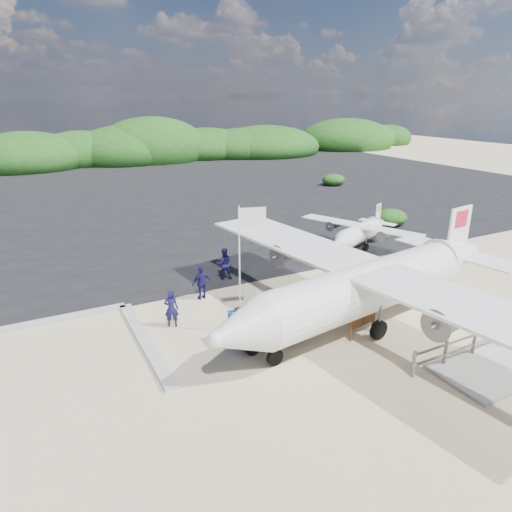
{
  "coord_description": "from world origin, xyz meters",
  "views": [
    {
      "loc": [
        -7.89,
        -14.33,
        9.05
      ],
      "look_at": [
        1.49,
        3.65,
        1.93
      ],
      "focal_mm": 32.0,
      "sensor_mm": 36.0,
      "label": 1
    }
  ],
  "objects_px": {
    "crew_c": "(202,283)",
    "aircraft_large": "(260,195)",
    "baggage_cart": "(269,339)",
    "flagpole": "(240,331)",
    "crew_a": "(171,309)",
    "crew_b": "(224,264)",
    "signboard": "(361,335)"
  },
  "relations": [
    {
      "from": "crew_c",
      "to": "aircraft_large",
      "type": "distance_m",
      "value": 24.23
    },
    {
      "from": "crew_a",
      "to": "crew_c",
      "type": "xyz_separation_m",
      "value": [
        2.1,
        1.98,
        0.01
      ]
    },
    {
      "from": "signboard",
      "to": "crew_a",
      "type": "distance_m",
      "value": 7.8
    },
    {
      "from": "flagpole",
      "to": "crew_a",
      "type": "relative_size",
      "value": 3.25
    },
    {
      "from": "signboard",
      "to": "aircraft_large",
      "type": "xyz_separation_m",
      "value": [
        9.29,
        26.22,
        0.0
      ]
    },
    {
      "from": "baggage_cart",
      "to": "crew_c",
      "type": "height_order",
      "value": "crew_c"
    },
    {
      "from": "signboard",
      "to": "crew_a",
      "type": "xyz_separation_m",
      "value": [
        -6.48,
        4.26,
        0.8
      ]
    },
    {
      "from": "aircraft_large",
      "to": "crew_b",
      "type": "bearing_deg",
      "value": 48.92
    },
    {
      "from": "crew_b",
      "to": "aircraft_large",
      "type": "height_order",
      "value": "aircraft_large"
    },
    {
      "from": "signboard",
      "to": "crew_b",
      "type": "relative_size",
      "value": 0.93
    },
    {
      "from": "crew_c",
      "to": "aircraft_large",
      "type": "relative_size",
      "value": 0.09
    },
    {
      "from": "crew_c",
      "to": "aircraft_large",
      "type": "bearing_deg",
      "value": -130.29
    },
    {
      "from": "signboard",
      "to": "crew_c",
      "type": "xyz_separation_m",
      "value": [
        -4.38,
        6.24,
        0.81
      ]
    },
    {
      "from": "crew_c",
      "to": "baggage_cart",
      "type": "bearing_deg",
      "value": 94.9
    },
    {
      "from": "flagpole",
      "to": "crew_a",
      "type": "bearing_deg",
      "value": 143.12
    },
    {
      "from": "flagpole",
      "to": "crew_b",
      "type": "height_order",
      "value": "flagpole"
    },
    {
      "from": "flagpole",
      "to": "crew_b",
      "type": "bearing_deg",
      "value": 72.71
    },
    {
      "from": "baggage_cart",
      "to": "signboard",
      "type": "bearing_deg",
      "value": -25.62
    },
    {
      "from": "aircraft_large",
      "to": "signboard",
      "type": "bearing_deg",
      "value": 62.27
    },
    {
      "from": "flagpole",
      "to": "signboard",
      "type": "distance_m",
      "value": 4.88
    },
    {
      "from": "flagpole",
      "to": "crew_a",
      "type": "xyz_separation_m",
      "value": [
        -2.31,
        1.73,
        0.8
      ]
    },
    {
      "from": "crew_b",
      "to": "baggage_cart",
      "type": "bearing_deg",
      "value": 95.38
    },
    {
      "from": "crew_b",
      "to": "crew_c",
      "type": "distance_m",
      "value": 2.62
    },
    {
      "from": "crew_a",
      "to": "aircraft_large",
      "type": "distance_m",
      "value": 27.05
    },
    {
      "from": "baggage_cart",
      "to": "signboard",
      "type": "height_order",
      "value": "baggage_cart"
    },
    {
      "from": "signboard",
      "to": "flagpole",
      "type": "bearing_deg",
      "value": 137.23
    },
    {
      "from": "flagpole",
      "to": "signboard",
      "type": "bearing_deg",
      "value": -31.25
    },
    {
      "from": "signboard",
      "to": "crew_c",
      "type": "relative_size",
      "value": 0.98
    },
    {
      "from": "baggage_cart",
      "to": "crew_b",
      "type": "bearing_deg",
      "value": 78.23
    },
    {
      "from": "baggage_cart",
      "to": "flagpole",
      "type": "height_order",
      "value": "flagpole"
    },
    {
      "from": "crew_a",
      "to": "crew_c",
      "type": "relative_size",
      "value": 0.99
    },
    {
      "from": "signboard",
      "to": "crew_b",
      "type": "distance_m",
      "value": 8.44
    }
  ]
}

